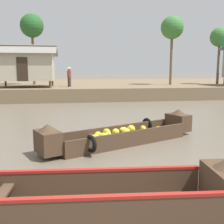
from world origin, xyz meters
TOP-DOWN VIEW (x-y plane):
  - ground_plane at (0.00, 10.00)m, footprint 300.00×300.00m
  - riverbank_strip at (0.00, 26.81)m, footprint 160.00×20.00m
  - banana_boat at (1.42, 5.28)m, footprint 5.66×3.24m
  - viewer_boat at (-0.46, 0.91)m, footprint 6.42×1.63m
  - stilt_house_left at (-3.84, 19.80)m, footprint 5.10×4.01m
  - palm_tree_near at (14.18, 21.65)m, footprint 1.87×1.87m
  - palm_tree_mid at (-3.69, 23.69)m, footprint 2.18×2.18m
  - palm_tree_far at (9.21, 21.40)m, footprint 2.11×2.11m
  - vendor_person at (-0.35, 19.74)m, footprint 0.44×0.44m

SIDE VIEW (x-z plane):
  - ground_plane at x=0.00m, z-range 0.00..0.00m
  - banana_boat at x=1.42m, z-range -0.16..0.80m
  - viewer_boat at x=-0.46m, z-range -0.16..0.81m
  - riverbank_strip at x=0.00m, z-range 0.00..1.03m
  - vendor_person at x=-0.35m, z-range 1.13..2.79m
  - stilt_house_left at x=-3.84m, z-range 1.04..4.47m
  - palm_tree_near at x=14.18m, z-range 2.75..8.23m
  - palm_tree_far at x=9.21m, z-range 3.07..9.42m
  - palm_tree_mid at x=-3.69m, z-range 3.15..9.74m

